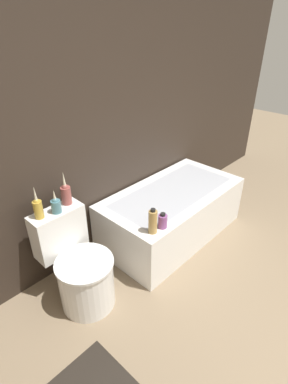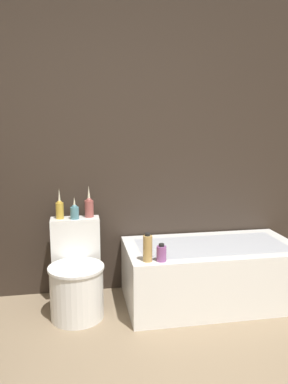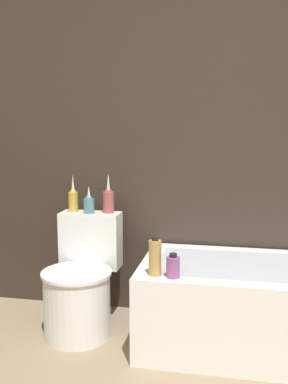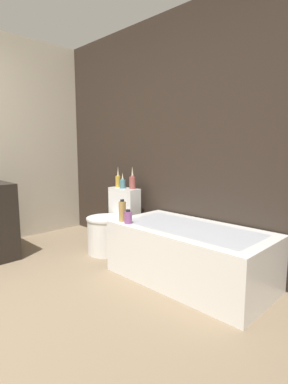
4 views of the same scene
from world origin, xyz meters
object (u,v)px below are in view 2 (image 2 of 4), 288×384
at_px(bathtub, 211,273).
at_px(shampoo_bottle_short, 161,253).
at_px(vase_gold, 60,209).
at_px(vase_silver, 75,211).
at_px(shampoo_bottle_tall, 148,248).
at_px(vase_bronze, 89,206).
at_px(toilet, 77,277).

relative_size(bathtub, shampoo_bottle_short, 10.86).
bearing_deg(vase_gold, vase_silver, -14.65).
bearing_deg(bathtub, vase_gold, 170.04).
distance_m(shampoo_bottle_tall, shampoo_bottle_short, 0.11).
distance_m(vase_gold, vase_silver, 0.13).
height_order(vase_gold, vase_bronze, vase_bronze).
bearing_deg(shampoo_bottle_tall, vase_silver, 138.43).
relative_size(vase_bronze, shampoo_bottle_tall, 1.23).
bearing_deg(bathtub, shampoo_bottle_tall, -155.26).
xyz_separation_m(toilet, vase_bronze, (0.12, 0.24, 0.52)).
distance_m(bathtub, vase_bronze, 1.17).
height_order(bathtub, vase_bronze, vase_bronze).
bearing_deg(shampoo_bottle_tall, bathtub, 24.74).
height_order(toilet, vase_silver, vase_silver).
bearing_deg(toilet, vase_bronze, 63.32).
bearing_deg(bathtub, shampoo_bottle_short, -149.77).
xyz_separation_m(toilet, shampoo_bottle_tall, (0.52, -0.27, 0.30)).
xyz_separation_m(vase_gold, shampoo_bottle_tall, (0.64, -0.49, -0.21)).
bearing_deg(vase_silver, shampoo_bottle_short, -37.52).
xyz_separation_m(bathtub, vase_gold, (-1.24, 0.22, 0.56)).
bearing_deg(shampoo_bottle_tall, shampoo_bottle_short, -8.39).
distance_m(toilet, vase_silver, 0.53).
bearing_deg(vase_silver, toilet, -90.00).
relative_size(toilet, vase_silver, 3.92).
bearing_deg(vase_bronze, vase_gold, -176.19).
distance_m(vase_silver, vase_bronze, 0.13).
height_order(vase_bronze, shampoo_bottle_short, vase_bronze).
xyz_separation_m(vase_silver, shampoo_bottle_tall, (0.52, -0.46, -0.19)).
distance_m(vase_gold, vase_bronze, 0.24).
bearing_deg(toilet, shampoo_bottle_tall, -27.53).
bearing_deg(toilet, shampoo_bottle_short, -24.75).
bearing_deg(bathtub, vase_silver, 170.55).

